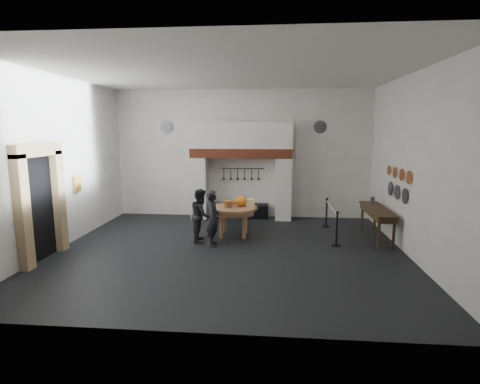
# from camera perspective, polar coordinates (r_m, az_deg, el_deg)

# --- Properties ---
(floor) EXTENTS (9.00, 8.00, 0.02)m
(floor) POSITION_cam_1_polar(r_m,az_deg,el_deg) (9.86, -1.66, -8.94)
(floor) COLOR black
(floor) RESTS_ON ground
(ceiling) EXTENTS (9.00, 8.00, 0.02)m
(ceiling) POSITION_cam_1_polar(r_m,az_deg,el_deg) (9.46, -1.80, 17.89)
(ceiling) COLOR silver
(ceiling) RESTS_ON wall_back
(wall_back) EXTENTS (9.00, 0.02, 4.50)m
(wall_back) POSITION_cam_1_polar(r_m,az_deg,el_deg) (13.36, 0.32, 5.79)
(wall_back) COLOR white
(wall_back) RESTS_ON floor
(wall_front) EXTENTS (9.00, 0.02, 4.50)m
(wall_front) POSITION_cam_1_polar(r_m,az_deg,el_deg) (5.47, -6.69, 0.27)
(wall_front) COLOR white
(wall_front) RESTS_ON floor
(wall_left) EXTENTS (0.02, 8.00, 4.50)m
(wall_left) POSITION_cam_1_polar(r_m,az_deg,el_deg) (10.89, -26.02, 3.96)
(wall_left) COLOR white
(wall_left) RESTS_ON floor
(wall_right) EXTENTS (0.02, 8.00, 4.50)m
(wall_right) POSITION_cam_1_polar(r_m,az_deg,el_deg) (9.93, 25.09, 3.58)
(wall_right) COLOR white
(wall_right) RESTS_ON floor
(chimney_pier_left) EXTENTS (0.55, 0.70, 2.15)m
(chimney_pier_left) POSITION_cam_1_polar(r_m,az_deg,el_deg) (13.35, -6.13, 0.65)
(chimney_pier_left) COLOR silver
(chimney_pier_left) RESTS_ON floor
(chimney_pier_right) EXTENTS (0.55, 0.70, 2.15)m
(chimney_pier_right) POSITION_cam_1_polar(r_m,az_deg,el_deg) (13.11, 6.62, 0.48)
(chimney_pier_right) COLOR silver
(chimney_pier_right) RESTS_ON floor
(hearth_brick_band) EXTENTS (3.50, 0.72, 0.32)m
(hearth_brick_band) POSITION_cam_1_polar(r_m,az_deg,el_deg) (13.01, 0.19, 5.95)
(hearth_brick_band) COLOR #9E442B
(hearth_brick_band) RESTS_ON chimney_pier_left
(chimney_hood) EXTENTS (3.50, 0.70, 0.90)m
(chimney_hood) POSITION_cam_1_polar(r_m,az_deg,el_deg) (12.99, 0.19, 8.64)
(chimney_hood) COLOR silver
(chimney_hood) RESTS_ON hearth_brick_band
(iron_range) EXTENTS (1.90, 0.45, 0.50)m
(iron_range) POSITION_cam_1_polar(r_m,az_deg,el_deg) (13.37, 0.21, -2.88)
(iron_range) COLOR black
(iron_range) RESTS_ON floor
(utensil_rail) EXTENTS (1.60, 0.02, 0.02)m
(utensil_rail) POSITION_cam_1_polar(r_m,az_deg,el_deg) (13.33, 0.29, 3.62)
(utensil_rail) COLOR black
(utensil_rail) RESTS_ON wall_back
(door_recess) EXTENTS (0.04, 1.10, 2.50)m
(door_recess) POSITION_cam_1_polar(r_m,az_deg,el_deg) (10.17, -28.34, -2.25)
(door_recess) COLOR black
(door_recess) RESTS_ON floor
(door_jamb_near) EXTENTS (0.22, 0.30, 2.60)m
(door_jamb_near) POSITION_cam_1_polar(r_m,az_deg,el_deg) (9.54, -30.20, -2.80)
(door_jamb_near) COLOR tan
(door_jamb_near) RESTS_ON floor
(door_jamb_far) EXTENTS (0.22, 0.30, 2.60)m
(door_jamb_far) POSITION_cam_1_polar(r_m,az_deg,el_deg) (10.69, -25.92, -1.26)
(door_jamb_far) COLOR tan
(door_jamb_far) RESTS_ON floor
(door_lintel) EXTENTS (0.22, 1.70, 0.30)m
(door_lintel) POSITION_cam_1_polar(r_m,az_deg,el_deg) (9.95, -28.54, 5.65)
(door_lintel) COLOR tan
(door_lintel) RESTS_ON door_jamb_near
(wall_plaque) EXTENTS (0.05, 0.34, 0.44)m
(wall_plaque) POSITION_cam_1_polar(r_m,az_deg,el_deg) (11.62, -23.56, 1.20)
(wall_plaque) COLOR gold
(wall_plaque) RESTS_ON wall_left
(work_table) EXTENTS (1.59, 1.59, 0.07)m
(work_table) POSITION_cam_1_polar(r_m,az_deg,el_deg) (11.02, -0.94, -2.43)
(work_table) COLOR tan
(work_table) RESTS_ON floor
(pumpkin) EXTENTS (0.36, 0.36, 0.31)m
(pumpkin) POSITION_cam_1_polar(r_m,az_deg,el_deg) (11.06, 0.14, -1.38)
(pumpkin) COLOR orange
(pumpkin) RESTS_ON work_table
(cheese_block_big) EXTENTS (0.22, 0.22, 0.24)m
(cheese_block_big) POSITION_cam_1_polar(r_m,az_deg,el_deg) (10.90, 1.64, -1.73)
(cheese_block_big) COLOR #E8CE8A
(cheese_block_big) RESTS_ON work_table
(cheese_block_small) EXTENTS (0.18, 0.18, 0.20)m
(cheese_block_small) POSITION_cam_1_polar(r_m,az_deg,el_deg) (11.20, 1.63, -1.53)
(cheese_block_small) COLOR #FDF897
(cheese_block_small) RESTS_ON work_table
(wicker_basket) EXTENTS (0.37, 0.37, 0.22)m
(wicker_basket) POSITION_cam_1_polar(r_m,az_deg,el_deg) (10.86, -1.82, -1.83)
(wicker_basket) COLOR #A2613B
(wicker_basket) RESTS_ON work_table
(bread_loaf) EXTENTS (0.31, 0.18, 0.13)m
(bread_loaf) POSITION_cam_1_polar(r_m,az_deg,el_deg) (11.35, -1.26, -1.56)
(bread_loaf) COLOR #AB753C
(bread_loaf) RESTS_ON work_table
(visitor_near) EXTENTS (0.41, 0.58, 1.52)m
(visitor_near) POSITION_cam_1_polar(r_m,az_deg,el_deg) (10.13, -4.14, -4.00)
(visitor_near) COLOR black
(visitor_near) RESTS_ON floor
(visitor_far) EXTENTS (0.64, 0.78, 1.49)m
(visitor_far) POSITION_cam_1_polar(r_m,az_deg,el_deg) (10.58, -5.93, -3.51)
(visitor_far) COLOR black
(visitor_far) RESTS_ON floor
(side_table) EXTENTS (0.55, 2.20, 0.06)m
(side_table) POSITION_cam_1_polar(r_m,az_deg,el_deg) (11.38, 20.23, -2.49)
(side_table) COLOR #3C2C16
(side_table) RESTS_ON floor
(pewter_jug) EXTENTS (0.12, 0.12, 0.22)m
(pewter_jug) POSITION_cam_1_polar(r_m,az_deg,el_deg) (11.92, 19.53, -1.23)
(pewter_jug) COLOR #4E4E54
(pewter_jug) RESTS_ON side_table
(copper_pan_a) EXTENTS (0.03, 0.34, 0.34)m
(copper_pan_a) POSITION_cam_1_polar(r_m,az_deg,el_deg) (10.13, 24.37, 2.02)
(copper_pan_a) COLOR #C6662D
(copper_pan_a) RESTS_ON wall_right
(copper_pan_b) EXTENTS (0.03, 0.32, 0.32)m
(copper_pan_b) POSITION_cam_1_polar(r_m,az_deg,el_deg) (10.65, 23.41, 2.42)
(copper_pan_b) COLOR #C6662D
(copper_pan_b) RESTS_ON wall_right
(copper_pan_c) EXTENTS (0.03, 0.30, 0.30)m
(copper_pan_c) POSITION_cam_1_polar(r_m,az_deg,el_deg) (11.17, 22.54, 2.77)
(copper_pan_c) COLOR #C6662D
(copper_pan_c) RESTS_ON wall_right
(copper_pan_d) EXTENTS (0.03, 0.28, 0.28)m
(copper_pan_d) POSITION_cam_1_polar(r_m,az_deg,el_deg) (11.69, 21.75, 3.09)
(copper_pan_d) COLOR #C6662D
(copper_pan_d) RESTS_ON wall_right
(pewter_plate_left) EXTENTS (0.03, 0.40, 0.40)m
(pewter_plate_left) POSITION_cam_1_polar(r_m,az_deg,el_deg) (10.39, 23.83, -0.56)
(pewter_plate_left) COLOR #4C4C51
(pewter_plate_left) RESTS_ON wall_right
(pewter_plate_mid) EXTENTS (0.03, 0.40, 0.40)m
(pewter_plate_mid) POSITION_cam_1_polar(r_m,az_deg,el_deg) (10.95, 22.84, -0.02)
(pewter_plate_mid) COLOR #4C4C51
(pewter_plate_mid) RESTS_ON wall_right
(pewter_plate_right) EXTENTS (0.03, 0.40, 0.40)m
(pewter_plate_right) POSITION_cam_1_polar(r_m,az_deg,el_deg) (11.51, 21.94, 0.48)
(pewter_plate_right) COLOR #4C4C51
(pewter_plate_right) RESTS_ON wall_right
(pewter_plate_back_left) EXTENTS (0.44, 0.03, 0.44)m
(pewter_plate_back_left) POSITION_cam_1_polar(r_m,az_deg,el_deg) (13.79, -11.11, 9.68)
(pewter_plate_back_left) COLOR #4C4C51
(pewter_plate_back_left) RESTS_ON wall_back
(pewter_plate_back_right) EXTENTS (0.44, 0.03, 0.44)m
(pewter_plate_back_right) POSITION_cam_1_polar(r_m,az_deg,el_deg) (13.34, 12.11, 9.65)
(pewter_plate_back_right) COLOR #4C4C51
(pewter_plate_back_right) RESTS_ON wall_back
(barrier_post_near) EXTENTS (0.05, 0.05, 0.90)m
(barrier_post_near) POSITION_cam_1_polar(r_m,az_deg,el_deg) (10.47, 14.53, -5.57)
(barrier_post_near) COLOR black
(barrier_post_near) RESTS_ON floor
(barrier_post_far) EXTENTS (0.05, 0.05, 0.90)m
(barrier_post_far) POSITION_cam_1_polar(r_m,az_deg,el_deg) (12.39, 13.05, -3.17)
(barrier_post_far) COLOR black
(barrier_post_far) RESTS_ON floor
(barrier_rope) EXTENTS (0.04, 2.00, 0.04)m
(barrier_rope) POSITION_cam_1_polar(r_m,az_deg,el_deg) (11.34, 13.81, -2.31)
(barrier_rope) COLOR white
(barrier_rope) RESTS_ON barrier_post_near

